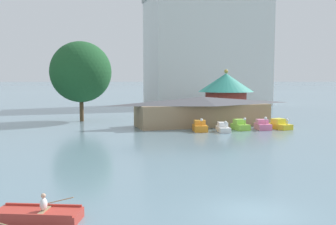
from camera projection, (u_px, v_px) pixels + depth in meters
ground_plane at (252, 212)px, 17.69m from camera, size 2000.00×2000.00×0.00m
rowboat_with_rower at (38, 215)px, 16.62m from camera, size 4.15×3.97×1.29m
pedal_boat_orange at (200, 127)px, 45.22m from camera, size 2.04×2.63×1.72m
pedal_boat_white at (223, 128)px, 44.92m from camera, size 1.87×2.95×1.47m
pedal_boat_lime at (240, 126)px, 46.57m from camera, size 1.60×2.56×1.68m
pedal_boat_pink at (263, 125)px, 46.90m from camera, size 2.11×2.66×1.75m
pedal_boat_yellow at (280, 125)px, 47.45m from camera, size 2.14×3.13×1.48m
boathouse at (203, 111)px, 50.77m from camera, size 19.82×6.37×4.01m
green_roof_pavilion at (226, 91)px, 64.10m from camera, size 9.68×9.68×8.18m
shoreline_tree_mid at (81, 72)px, 55.52m from camera, size 9.25×9.25×12.18m
background_building_block at (207, 52)px, 91.28m from camera, size 30.09×14.40×26.61m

